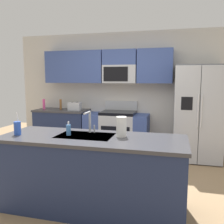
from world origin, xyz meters
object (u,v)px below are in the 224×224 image
(range_oven, at_px, (117,132))
(drink_cup_blue, at_px, (17,128))
(sink_faucet, at_px, (90,120))
(bottle_pink, at_px, (44,104))
(toaster, at_px, (75,106))
(pepper_mill, at_px, (61,104))
(refrigerator, at_px, (198,113))
(soap_dispenser, at_px, (69,130))
(paper_towel_roll, at_px, (121,127))

(range_oven, height_order, drink_cup_blue, drink_cup_blue)
(drink_cup_blue, bearing_deg, sink_faucet, 21.16)
(bottle_pink, bearing_deg, toaster, -1.37)
(pepper_mill, distance_m, bottle_pink, 0.41)
(pepper_mill, bearing_deg, range_oven, 0.11)
(refrigerator, bearing_deg, bottle_pink, 179.35)
(bottle_pink, relative_size, drink_cup_blue, 0.81)
(toaster, distance_m, soap_dispenser, 2.44)
(pepper_mill, height_order, bottle_pink, same)
(bottle_pink, xyz_separation_m, soap_dispenser, (1.66, -2.30, -0.05))
(sink_faucet, bearing_deg, drink_cup_blue, -158.84)
(sink_faucet, xyz_separation_m, paper_towel_roll, (0.43, -0.09, -0.05))
(sink_faucet, distance_m, drink_cup_blue, 0.89)
(pepper_mill, bearing_deg, paper_towel_roll, -49.60)
(range_oven, distance_m, pepper_mill, 1.43)
(sink_faucet, xyz_separation_m, soap_dispenser, (-0.21, -0.19, -0.10))
(toaster, xyz_separation_m, paper_towel_roll, (1.53, -2.18, 0.03))
(toaster, relative_size, bottle_pink, 1.21)
(bottle_pink, relative_size, sink_faucet, 0.82)
(toaster, bearing_deg, sink_faucet, -62.36)
(range_oven, distance_m, soap_dispenser, 2.39)
(range_oven, relative_size, bottle_pink, 5.86)
(range_oven, bearing_deg, soap_dispenser, -91.31)
(range_oven, bearing_deg, paper_towel_roll, -75.24)
(range_oven, bearing_deg, toaster, -176.81)
(bottle_pink, height_order, paper_towel_roll, paper_towel_roll)
(bottle_pink, xyz_separation_m, paper_towel_roll, (2.30, -2.20, 0.00))
(bottle_pink, height_order, soap_dispenser, bottle_pink)
(bottle_pink, relative_size, soap_dispenser, 1.36)
(drink_cup_blue, bearing_deg, soap_dispenser, 12.30)
(pepper_mill, relative_size, sink_faucet, 0.82)
(bottle_pink, bearing_deg, pepper_mill, 4.46)
(paper_towel_roll, bearing_deg, drink_cup_blue, -169.44)
(sink_faucet, bearing_deg, paper_towel_roll, -11.13)
(pepper_mill, relative_size, drink_cup_blue, 0.82)
(pepper_mill, height_order, paper_towel_roll, paper_towel_roll)
(toaster, xyz_separation_m, sink_faucet, (1.10, -2.09, 0.08))
(refrigerator, xyz_separation_m, pepper_mill, (-2.94, 0.07, 0.09))
(toaster, relative_size, drink_cup_blue, 0.98)
(pepper_mill, xyz_separation_m, soap_dispenser, (1.25, -2.33, -0.05))
(bottle_pink, distance_m, sink_faucet, 2.82)
(paper_towel_roll, bearing_deg, soap_dispenser, -171.14)
(range_oven, distance_m, refrigerator, 1.71)
(toaster, height_order, pepper_mill, pepper_mill)
(range_oven, bearing_deg, refrigerator, -2.52)
(range_oven, distance_m, bottle_pink, 1.81)
(range_oven, height_order, refrigerator, refrigerator)
(toaster, height_order, bottle_pink, bottle_pink)
(range_oven, relative_size, drink_cup_blue, 4.77)
(range_oven, height_order, pepper_mill, pepper_mill)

